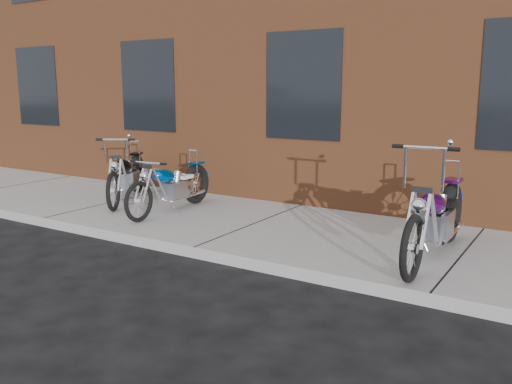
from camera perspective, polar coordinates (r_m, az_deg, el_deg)
The scene contains 6 objects.
ground at distance 7.09m, azimuth -6.55°, elevation -6.96°, with size 120.00×120.00×0.00m, color black.
sidewalk at distance 8.24m, azimuth -0.05°, elevation -3.78°, with size 22.00×3.00×0.15m, color gray.
building_brick at distance 14.03m, azimuth 14.96°, elevation 18.08°, with size 22.00×10.00×8.00m, color brown.
chopper_purple at distance 6.79m, azimuth 18.36°, elevation -2.94°, with size 0.62×2.53×1.42m.
chopper_blue at distance 9.02m, azimuth -8.86°, elevation 0.44°, with size 0.54×2.20×0.95m.
chopper_third at distance 10.06m, azimuth -13.43°, elevation 1.49°, with size 1.28×2.06×1.18m.
Camera 1 is at (4.24, -5.25, 2.17)m, focal length 38.00 mm.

